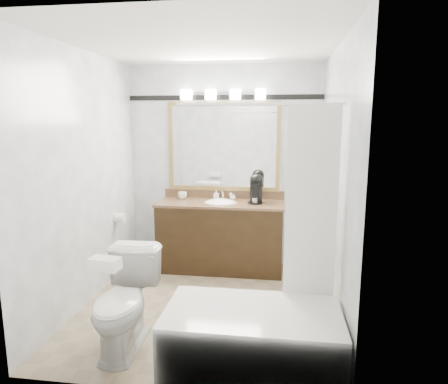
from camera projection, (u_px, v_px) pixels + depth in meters
The scene contains 14 objects.
room at pixel (204, 182), 3.76m from camera, with size 2.42×2.62×2.52m.
vanity at pixel (221, 235), 4.90m from camera, with size 1.53×0.58×0.97m.
mirror at pixel (224, 147), 4.97m from camera, with size 1.40×0.04×1.10m.
vanity_light_bar at pixel (223, 94), 4.80m from camera, with size 1.02×0.14×0.12m.
accent_stripe at pixel (224, 97), 4.87m from camera, with size 2.40×0.01×0.06m, color black.
bathtub at pixel (256, 330), 2.98m from camera, with size 1.30×0.75×1.96m.
tp_roll at pixel (120, 218), 4.66m from camera, with size 0.12×0.12×0.11m, color white.
toilet at pixel (124, 302), 3.19m from camera, with size 0.44×0.77×0.79m, color white.
tissue_box at pixel (105, 264), 2.81m from camera, with size 0.21×0.12×0.09m, color white.
coffee_maker at pixel (256, 188), 4.77m from camera, with size 0.18×0.23×0.35m.
cup_left at pixel (183, 195), 5.02m from camera, with size 0.11×0.11×0.09m, color white.
soap_bottle_a at pixel (216, 195), 4.96m from camera, with size 0.05×0.06×0.12m, color white.
soap_bottle_b at pixel (233, 197), 4.95m from camera, with size 0.06×0.06×0.08m, color white.
soap_bar at pixel (222, 199), 4.94m from camera, with size 0.07×0.04×0.02m, color beige.
Camera 1 is at (0.70, -3.65, 1.83)m, focal length 32.00 mm.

